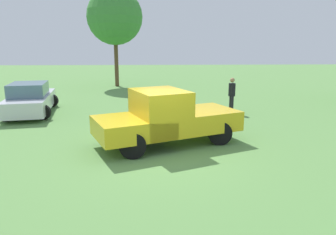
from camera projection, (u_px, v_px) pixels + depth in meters
ground_plane at (162, 154)px, 9.63m from camera, size 80.00×80.00×0.00m
pickup_truck at (165, 117)px, 10.34m from camera, size 5.05×3.57×1.81m
sedan_far at (30, 100)px, 14.95m from camera, size 2.65×4.69×1.48m
person_bystander at (232, 93)px, 15.10m from camera, size 0.35×0.35×1.68m
tree_back_right at (115, 17)px, 23.55m from camera, size 4.09×4.09×7.18m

